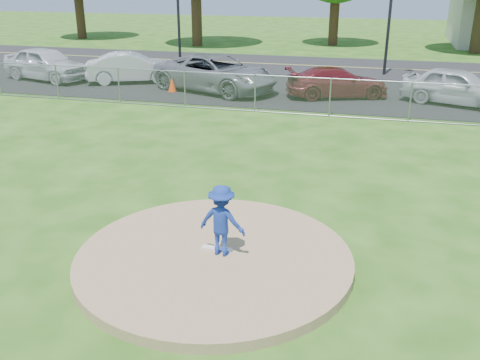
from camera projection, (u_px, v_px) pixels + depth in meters
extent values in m
plane|color=#245111|center=(296.00, 128.00, 19.50)|extent=(120.00, 120.00, 0.00)
cylinder|color=#9D7E56|center=(214.00, 259.00, 10.46)|extent=(5.40, 5.40, 0.20)
cube|color=white|center=(217.00, 249.00, 10.59)|extent=(0.60, 0.15, 0.04)
cube|color=gray|center=(304.00, 96.00, 21.02)|extent=(40.00, 0.06, 1.50)
cube|color=black|center=(318.00, 92.00, 25.35)|extent=(50.00, 8.00, 0.01)
cube|color=black|center=(333.00, 66.00, 32.10)|extent=(60.00, 7.00, 0.01)
cylinder|color=#372114|center=(80.00, 13.00, 44.64)|extent=(0.74, 0.74, 4.20)
cylinder|color=#3A2615|center=(196.00, 12.00, 40.11)|extent=(0.78, 0.78, 4.90)
cylinder|color=#3A2215|center=(334.00, 19.00, 40.64)|extent=(0.72, 0.72, 3.85)
cylinder|color=#362513|center=(480.00, 19.00, 36.35)|extent=(0.76, 0.76, 4.55)
cylinder|color=black|center=(178.00, 17.00, 31.41)|extent=(0.16, 0.16, 5.60)
cylinder|color=black|center=(389.00, 22.00, 28.57)|extent=(0.16, 0.16, 5.60)
imported|color=navy|center=(222.00, 221.00, 10.20)|extent=(0.98, 0.63, 1.42)
cone|color=#FF480D|center=(172.00, 84.00, 25.25)|extent=(0.39, 0.39, 0.76)
imported|color=silver|center=(46.00, 64.00, 27.80)|extent=(5.29, 3.24, 1.68)
imported|color=silver|center=(132.00, 68.00, 27.21)|extent=(4.80, 3.34, 1.50)
imported|color=slate|center=(216.00, 73.00, 25.24)|extent=(6.67, 4.80, 1.69)
imported|color=maroon|center=(337.00, 82.00, 24.06)|extent=(4.93, 3.34, 1.33)
imported|color=silver|center=(457.00, 86.00, 22.67)|extent=(4.88, 3.31, 1.54)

